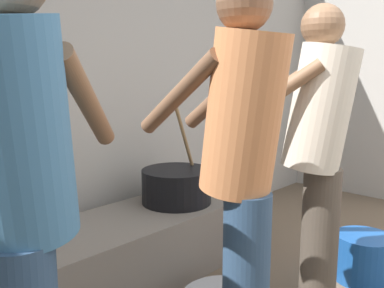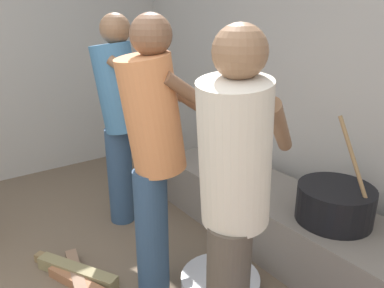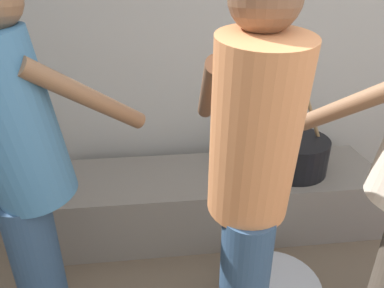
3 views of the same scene
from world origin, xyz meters
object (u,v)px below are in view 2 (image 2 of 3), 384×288
Objects in this scene: cooking_pot_main at (335,203)px; cook_in_cream_shirt at (234,192)px; cook_in_blue_shirt at (120,110)px; metal_mixing_bowl at (220,283)px; cook_in_orange_shirt at (154,145)px.

cook_in_cream_shirt reaches higher than cooking_pot_main.
cook_in_blue_shirt reaches higher than metal_mixing_bowl.
cooking_pot_main is 1.38× the size of metal_mixing_bowl.
cook_in_cream_shirt is at bearing -0.08° from cook_in_orange_shirt.
cook_in_cream_shirt is (0.67, -0.00, -0.02)m from cook_in_orange_shirt.
cook_in_orange_shirt reaches higher than cook_in_blue_shirt.
cooking_pot_main is 0.41× the size of cook_in_blue_shirt.
cook_in_orange_shirt reaches higher than cooking_pot_main.
cook_in_orange_shirt is at bearing -12.88° from cook_in_blue_shirt.
cook_in_cream_shirt is at bearing -35.80° from metal_mixing_bowl.
cook_in_orange_shirt is (0.84, -0.19, 0.00)m from cook_in_blue_shirt.
cook_in_cream_shirt is 1.01m from metal_mixing_bowl.
metal_mixing_bowl is (1.11, 0.09, -0.90)m from cook_in_blue_shirt.
cook_in_orange_shirt reaches higher than metal_mixing_bowl.
cook_in_blue_shirt reaches higher than cooking_pot_main.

